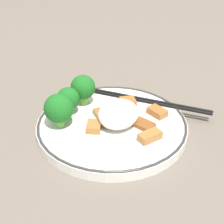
# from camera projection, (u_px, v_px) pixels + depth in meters

# --- Properties ---
(ground_plane) EXTENTS (3.00, 3.00, 0.00)m
(ground_plane) POSITION_uv_depth(u_px,v_px,m) (112.00, 129.00, 0.56)
(ground_plane) COLOR #665B51
(plate) EXTENTS (0.26, 0.26, 0.02)m
(plate) POSITION_uv_depth(u_px,v_px,m) (112.00, 125.00, 0.55)
(plate) COLOR white
(plate) RESTS_ON ground_plane
(rice_mound) EXTENTS (0.08, 0.07, 0.04)m
(rice_mound) POSITION_uv_depth(u_px,v_px,m) (118.00, 114.00, 0.53)
(rice_mound) COLOR white
(rice_mound) RESTS_ON plate
(broccoli_back_left) EXTENTS (0.05, 0.05, 0.06)m
(broccoli_back_left) POSITION_uv_depth(u_px,v_px,m) (83.00, 88.00, 0.58)
(broccoli_back_left) COLOR #72AD4C
(broccoli_back_left) RESTS_ON plate
(broccoli_back_center) EXTENTS (0.04, 0.04, 0.05)m
(broccoli_back_center) POSITION_uv_depth(u_px,v_px,m) (68.00, 99.00, 0.55)
(broccoli_back_center) COLOR #72AD4C
(broccoli_back_center) RESTS_ON plate
(broccoli_back_right) EXTENTS (0.05, 0.05, 0.06)m
(broccoli_back_right) POSITION_uv_depth(u_px,v_px,m) (59.00, 109.00, 0.52)
(broccoli_back_right) COLOR #72AD4C
(broccoli_back_right) RESTS_ON plate
(meat_near_front) EXTENTS (0.04, 0.04, 0.01)m
(meat_near_front) POSITION_uv_depth(u_px,v_px,m) (144.00, 124.00, 0.53)
(meat_near_front) COLOR brown
(meat_near_front) RESTS_ON plate
(meat_near_left) EXTENTS (0.04, 0.04, 0.01)m
(meat_near_left) POSITION_uv_depth(u_px,v_px,m) (128.00, 102.00, 0.59)
(meat_near_left) COLOR #995B28
(meat_near_left) RESTS_ON plate
(meat_near_right) EXTENTS (0.03, 0.03, 0.01)m
(meat_near_right) POSITION_uv_depth(u_px,v_px,m) (94.00, 127.00, 0.52)
(meat_near_right) COLOR #9E6633
(meat_near_right) RESTS_ON plate
(meat_near_back) EXTENTS (0.04, 0.04, 0.01)m
(meat_near_back) POSITION_uv_depth(u_px,v_px,m) (157.00, 112.00, 0.56)
(meat_near_back) COLOR #995B28
(meat_near_back) RESTS_ON plate
(meat_on_rice_edge) EXTENTS (0.04, 0.04, 0.01)m
(meat_on_rice_edge) POSITION_uv_depth(u_px,v_px,m) (150.00, 136.00, 0.50)
(meat_on_rice_edge) COLOR #9E6633
(meat_on_rice_edge) RESTS_ON plate
(meat_mid_left) EXTENTS (0.05, 0.05, 0.01)m
(meat_mid_left) POSITION_uv_depth(u_px,v_px,m) (105.00, 113.00, 0.56)
(meat_mid_left) COLOR #995B28
(meat_mid_left) RESTS_ON plate
(chopsticks) EXTENTS (0.04, 0.25, 0.01)m
(chopsticks) POSITION_uv_depth(u_px,v_px,m) (147.00, 101.00, 0.60)
(chopsticks) COLOR black
(chopsticks) RESTS_ON plate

